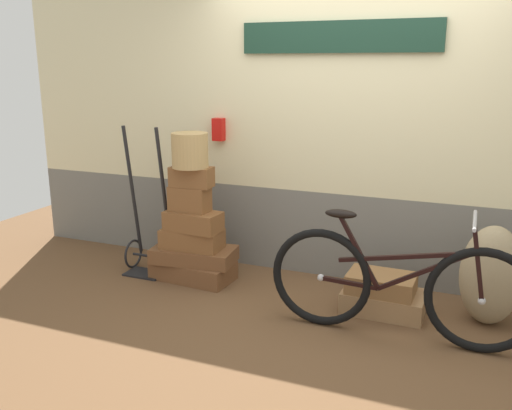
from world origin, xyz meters
TOP-DOWN VIEW (x-y plane):
  - ground at (0.00, 0.00)m, footprint 8.49×5.20m
  - station_building at (0.01, 0.85)m, footprint 6.49×0.74m
  - suitcase_0 at (-1.24, 0.24)m, footprint 0.72×0.41m
  - suitcase_1 at (-1.23, 0.24)m, footprint 0.74×0.44m
  - suitcase_2 at (-1.24, 0.23)m, footprint 0.53×0.29m
  - suitcase_3 at (-1.21, 0.21)m, footprint 0.49×0.27m
  - suitcase_4 at (-1.25, 0.23)m, footprint 0.33×0.19m
  - suitcase_5 at (-1.23, 0.23)m, footprint 0.36×0.20m
  - suitcase_6 at (0.41, 0.20)m, footprint 0.61×0.38m
  - suitcase_7 at (0.39, 0.19)m, footprint 0.50×0.34m
  - wicker_basket at (-1.22, 0.21)m, footprint 0.30×0.30m
  - luggage_trolley at (-1.69, 0.26)m, footprint 0.41×0.35m
  - burlap_sack at (1.14, 0.30)m, footprint 0.43×0.36m
  - bicycle at (0.55, -0.17)m, footprint 1.78×0.46m

SIDE VIEW (x-z plane):
  - ground at x=0.00m, z-range -0.06..0.00m
  - suitcase_0 at x=-1.24m, z-range 0.00..0.16m
  - suitcase_6 at x=0.41m, z-range 0.00..0.16m
  - suitcase_1 at x=-1.23m, z-range 0.16..0.29m
  - suitcase_7 at x=0.39m, z-range 0.16..0.30m
  - luggage_trolley at x=-1.69m, z-range -0.34..0.98m
  - burlap_sack at x=1.14m, z-range 0.00..0.73m
  - suitcase_2 at x=-1.24m, z-range 0.29..0.45m
  - bicycle at x=0.55m, z-range -0.07..0.83m
  - suitcase_3 at x=-1.21m, z-range 0.45..0.62m
  - suitcase_4 at x=-1.25m, z-range 0.62..0.83m
  - suitcase_5 at x=-1.23m, z-range 0.83..1.00m
  - wicker_basket at x=-1.22m, z-range 1.00..1.28m
  - station_building at x=0.01m, z-range 0.00..2.54m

